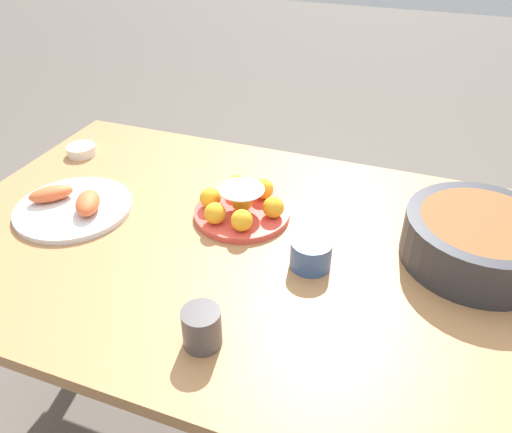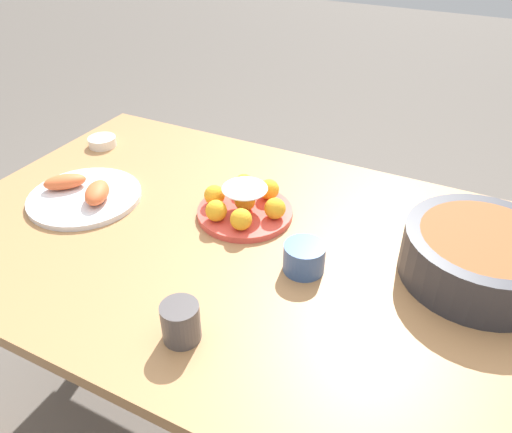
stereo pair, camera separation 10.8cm
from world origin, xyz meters
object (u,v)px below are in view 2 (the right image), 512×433
(sauce_bowl, at_px, (102,141))
(cup_near, at_px, (181,322))
(serving_bowl, at_px, (481,255))
(cup_far, at_px, (304,258))
(dining_table, at_px, (267,276))
(seafood_platter, at_px, (84,194))
(cake_plate, at_px, (244,204))

(sauce_bowl, distance_m, cup_near, 0.83)
(serving_bowl, height_order, cup_far, serving_bowl)
(dining_table, relative_size, seafood_platter, 5.50)
(cake_plate, bearing_deg, cup_far, -30.84)
(dining_table, xyz_separation_m, seafood_platter, (-0.50, -0.03, 0.10))
(cup_near, bearing_deg, cake_plate, 101.87)
(serving_bowl, xyz_separation_m, seafood_platter, (-0.93, -0.14, -0.04))
(serving_bowl, bearing_deg, cup_near, -137.40)
(seafood_platter, height_order, cup_far, cup_far)
(cake_plate, height_order, cup_far, cake_plate)
(dining_table, bearing_deg, serving_bowl, 14.40)
(cup_near, distance_m, cup_far, 0.30)
(cake_plate, distance_m, cup_near, 0.40)
(sauce_bowl, relative_size, cup_far, 0.95)
(dining_table, bearing_deg, cup_far, -18.00)
(sauce_bowl, bearing_deg, cup_near, -39.36)
(dining_table, distance_m, cup_far, 0.15)
(cup_near, bearing_deg, cup_far, 65.64)
(serving_bowl, distance_m, cup_far, 0.35)
(cake_plate, xyz_separation_m, sauce_bowl, (-0.56, 0.14, -0.02))
(cake_plate, height_order, seafood_platter, cake_plate)
(serving_bowl, relative_size, cup_far, 3.59)
(cake_plate, bearing_deg, seafood_platter, -163.03)
(dining_table, distance_m, cake_plate, 0.18)
(serving_bowl, distance_m, cup_near, 0.61)
(cake_plate, distance_m, sauce_bowl, 0.58)
(dining_table, distance_m, seafood_platter, 0.51)
(serving_bowl, height_order, cup_near, serving_bowl)
(cup_near, bearing_deg, serving_bowl, 42.60)
(serving_bowl, xyz_separation_m, cup_near, (-0.45, -0.41, -0.02))
(seafood_platter, bearing_deg, dining_table, 3.46)
(cake_plate, relative_size, cup_near, 3.07)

